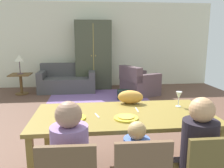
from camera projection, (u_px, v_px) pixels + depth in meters
The scene contains 19 objects.
ground_plane at pixel (109, 120), 4.50m from camera, with size 7.46×6.58×0.02m, color brown.
back_wall at pixel (99, 45), 7.48m from camera, with size 7.46×0.10×2.70m, color beige.
dining_table at pixel (123, 119), 2.55m from camera, with size 1.96×0.95×0.76m.
plate_near_man at pixel (74, 118), 2.36m from camera, with size 0.25×0.25×0.02m, color yellow.
pizza_near_man at pixel (74, 117), 2.36m from camera, with size 0.17×0.17×0.01m, color #D9924A.
plate_near_child at pixel (126, 118), 2.36m from camera, with size 0.25×0.25×0.02m, color yellow.
pizza_near_child at pixel (126, 117), 2.36m from camera, with size 0.17×0.17×0.01m, color gold.
wine_glass at pixel (179, 96), 2.76m from camera, with size 0.07×0.07×0.19m.
fork at pixel (97, 115), 2.46m from camera, with size 0.02×0.15×0.01m, color silver.
knife at pixel (137, 110), 2.65m from camera, with size 0.01×0.17×0.01m, color silver.
person_woman at pixel (196, 162), 2.00m from camera, with size 0.30×0.40×1.11m.
cat at pixel (130, 97), 2.90m from camera, with size 0.32×0.16×0.17m, color gold.
area_rug at pixel (98, 97), 6.19m from camera, with size 2.60×1.80×0.01m, color #7A5A95.
couch at pixel (67, 81), 6.87m from camera, with size 1.64×0.86×0.82m.
armchair at pixel (139, 84), 6.43m from camera, with size 1.13×1.12×0.82m.
armoire at pixel (93, 55), 7.14m from camera, with size 1.10×0.59×2.10m.
side_table at pixel (21, 81), 6.47m from camera, with size 0.56×0.56×0.58m.
table_lamp at pixel (19, 59), 6.35m from camera, with size 0.26×0.26×0.54m.
handbag at pixel (124, 95), 5.94m from camera, with size 0.32×0.16×0.26m, color black.
Camera 1 is at (-0.40, -3.56, 1.58)m, focal length 36.67 mm.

